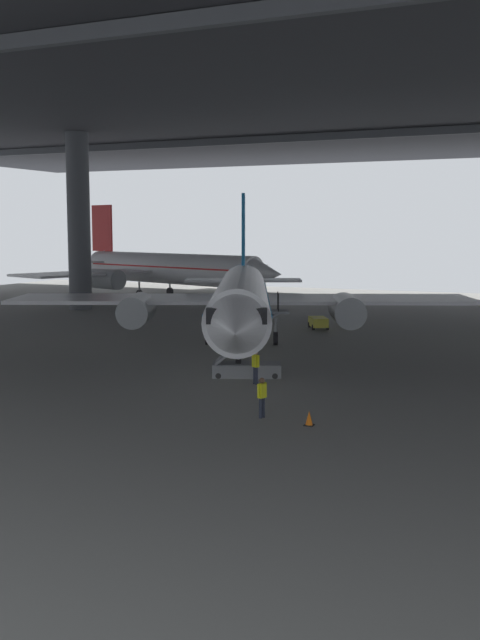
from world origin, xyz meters
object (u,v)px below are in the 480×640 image
traffic_cone_orange (309,418)px  airplane_main (241,299)px  boarding_stairs (248,363)px  airplane_distant (166,268)px  baggage_tug (318,322)px  crew_worker_by_stairs (256,365)px  crew_worker_near_nose (262,395)px

traffic_cone_orange → airplane_main: bearing=121.6°
boarding_stairs → airplane_distant: airplane_distant is taller
airplane_main → boarding_stairs: 9.50m
airplane_main → baggage_tug: airplane_main is taller
boarding_stairs → crew_worker_by_stairs: 2.15m
airplane_main → traffic_cone_orange: size_ratio=52.19×
airplane_main → crew_worker_near_nose: airplane_main is taller
airplane_main → airplane_distant: (-22.75, 30.59, 0.03)m
traffic_cone_orange → baggage_tug: bearing=107.3°
crew_worker_by_stairs → traffic_cone_orange: crew_worker_by_stairs is taller
crew_worker_by_stairs → airplane_distant: size_ratio=0.05×
crew_worker_by_stairs → boarding_stairs: bearing=123.6°
airplane_main → airplane_distant: 38.13m
boarding_stairs → airplane_main: bearing=116.0°
airplane_main → boarding_stairs: airplane_main is taller
airplane_distant → boarding_stairs: bearing=-55.4°
baggage_tug → airplane_distant: bearing=141.9°
crew_worker_near_nose → crew_worker_by_stairs: 6.84m
boarding_stairs → baggage_tug: size_ratio=1.77×
boarding_stairs → crew_worker_near_nose: 8.95m
boarding_stairs → traffic_cone_orange: size_ratio=7.40×
boarding_stairs → crew_worker_by_stairs: size_ratio=2.55×
airplane_main → crew_worker_near_nose: (8.06, -16.21, -2.30)m
crew_worker_by_stairs → traffic_cone_orange: (5.06, -6.62, -0.71)m
airplane_main → crew_worker_by_stairs: 11.49m
boarding_stairs → baggage_tug: 20.04m
crew_worker_near_nose → baggage_tug: bearing=103.4°
airplane_distant → airplane_main: bearing=-53.4°
airplane_main → crew_worker_by_stairs: airplane_main is taller
crew_worker_near_nose → crew_worker_by_stairs: crew_worker_by_stairs is taller
boarding_stairs → crew_worker_near_nose: boarding_stairs is taller
crew_worker_near_nose → crew_worker_by_stairs: bearing=114.8°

